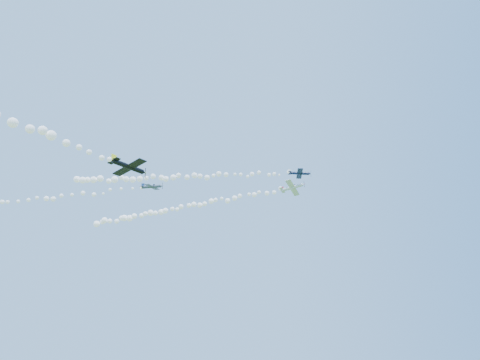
{
  "coord_description": "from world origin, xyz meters",
  "views": [
    {
      "loc": [
        5.79,
        -101.59,
        4.07
      ],
      "look_at": [
        4.1,
        -7.0,
        46.78
      ],
      "focal_mm": 30.0,
      "sensor_mm": 36.0,
      "label": 1
    }
  ],
  "objects_px": {
    "plane_navy": "(299,173)",
    "plane_grey": "(152,187)",
    "plane_white": "(292,187)",
    "plane_black": "(129,167)"
  },
  "relations": [
    {
      "from": "plane_grey",
      "to": "plane_black",
      "type": "height_order",
      "value": "plane_grey"
    },
    {
      "from": "plane_white",
      "to": "plane_black",
      "type": "distance_m",
      "value": 55.17
    },
    {
      "from": "plane_grey",
      "to": "plane_black",
      "type": "bearing_deg",
      "value": -72.21
    },
    {
      "from": "plane_navy",
      "to": "plane_grey",
      "type": "height_order",
      "value": "plane_navy"
    },
    {
      "from": "plane_white",
      "to": "plane_black",
      "type": "bearing_deg",
      "value": -106.41
    },
    {
      "from": "plane_navy",
      "to": "plane_black",
      "type": "distance_m",
      "value": 57.06
    },
    {
      "from": "plane_white",
      "to": "plane_grey",
      "type": "distance_m",
      "value": 39.76
    },
    {
      "from": "plane_white",
      "to": "plane_navy",
      "type": "relative_size",
      "value": 1.03
    },
    {
      "from": "plane_white",
      "to": "plane_black",
      "type": "relative_size",
      "value": 1.03
    },
    {
      "from": "plane_grey",
      "to": "plane_black",
      "type": "distance_m",
      "value": 30.31
    }
  ]
}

